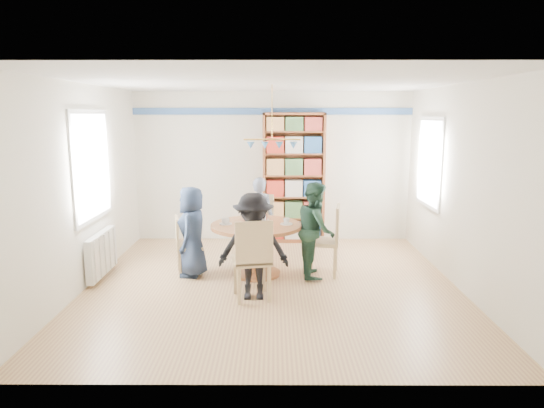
{
  "coord_description": "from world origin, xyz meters",
  "views": [
    {
      "loc": [
        0.03,
        -6.32,
        2.29
      ],
      "look_at": [
        0.0,
        0.4,
        1.05
      ],
      "focal_mm": 32.0,
      "sensor_mm": 36.0,
      "label": 1
    }
  ],
  "objects_px": {
    "person_left": "(192,232)",
    "bookshelf": "(294,179)",
    "dining_table": "(256,237)",
    "chair_right": "(329,237)",
    "person_far": "(260,217)",
    "person_right": "(316,229)",
    "chair_near": "(253,256)",
    "person_near": "(253,247)",
    "chair_far": "(259,222)",
    "radiator": "(102,254)",
    "chair_left": "(184,243)"
  },
  "relations": [
    {
      "from": "person_right",
      "to": "bookshelf",
      "type": "height_order",
      "value": "bookshelf"
    },
    {
      "from": "person_right",
      "to": "person_near",
      "type": "distance_m",
      "value": 1.23
    },
    {
      "from": "chair_right",
      "to": "chair_far",
      "type": "bearing_deg",
      "value": 134.25
    },
    {
      "from": "person_left",
      "to": "person_near",
      "type": "height_order",
      "value": "person_near"
    },
    {
      "from": "chair_left",
      "to": "person_near",
      "type": "height_order",
      "value": "person_near"
    },
    {
      "from": "dining_table",
      "to": "chair_right",
      "type": "bearing_deg",
      "value": 0.56
    },
    {
      "from": "chair_far",
      "to": "person_right",
      "type": "xyz_separation_m",
      "value": [
        0.83,
        -1.11,
        0.14
      ]
    },
    {
      "from": "person_left",
      "to": "person_right",
      "type": "relative_size",
      "value": 0.95
    },
    {
      "from": "dining_table",
      "to": "chair_right",
      "type": "height_order",
      "value": "chair_right"
    },
    {
      "from": "person_far",
      "to": "chair_near",
      "type": "bearing_deg",
      "value": 105.81
    },
    {
      "from": "chair_right",
      "to": "person_left",
      "type": "xyz_separation_m",
      "value": [
        -1.96,
        -0.05,
        0.09
      ]
    },
    {
      "from": "person_right",
      "to": "person_near",
      "type": "relative_size",
      "value": 1.01
    },
    {
      "from": "chair_right",
      "to": "person_far",
      "type": "height_order",
      "value": "person_far"
    },
    {
      "from": "chair_near",
      "to": "person_far",
      "type": "bearing_deg",
      "value": 89.15
    },
    {
      "from": "radiator",
      "to": "chair_far",
      "type": "height_order",
      "value": "chair_far"
    },
    {
      "from": "dining_table",
      "to": "chair_left",
      "type": "relative_size",
      "value": 1.53
    },
    {
      "from": "chair_far",
      "to": "dining_table",
      "type": "bearing_deg",
      "value": -90.87
    },
    {
      "from": "chair_far",
      "to": "person_right",
      "type": "height_order",
      "value": "person_right"
    },
    {
      "from": "radiator",
      "to": "chair_left",
      "type": "bearing_deg",
      "value": 8.32
    },
    {
      "from": "dining_table",
      "to": "radiator",
      "type": "bearing_deg",
      "value": -176.43
    },
    {
      "from": "person_right",
      "to": "person_near",
      "type": "xyz_separation_m",
      "value": [
        -0.85,
        -0.88,
        -0.01
      ]
    },
    {
      "from": "chair_left",
      "to": "person_right",
      "type": "bearing_deg",
      "value": -2.24
    },
    {
      "from": "chair_right",
      "to": "chair_far",
      "type": "distance_m",
      "value": 1.48
    },
    {
      "from": "radiator",
      "to": "bookshelf",
      "type": "bearing_deg",
      "value": 36.1
    },
    {
      "from": "chair_near",
      "to": "person_far",
      "type": "distance_m",
      "value": 1.94
    },
    {
      "from": "chair_far",
      "to": "person_far",
      "type": "bearing_deg",
      "value": -87.83
    },
    {
      "from": "person_left",
      "to": "bookshelf",
      "type": "distance_m",
      "value": 2.52
    },
    {
      "from": "person_right",
      "to": "person_far",
      "type": "distance_m",
      "value": 1.28
    },
    {
      "from": "radiator",
      "to": "person_far",
      "type": "bearing_deg",
      "value": 25.8
    },
    {
      "from": "bookshelf",
      "to": "dining_table",
      "type": "bearing_deg",
      "value": -107.78
    },
    {
      "from": "chair_left",
      "to": "person_right",
      "type": "relative_size",
      "value": 0.62
    },
    {
      "from": "bookshelf",
      "to": "chair_left",
      "type": "bearing_deg",
      "value": -131.4
    },
    {
      "from": "dining_table",
      "to": "person_right",
      "type": "height_order",
      "value": "person_right"
    },
    {
      "from": "radiator",
      "to": "person_right",
      "type": "relative_size",
      "value": 0.73
    },
    {
      "from": "chair_near",
      "to": "person_near",
      "type": "height_order",
      "value": "person_near"
    },
    {
      "from": "radiator",
      "to": "chair_near",
      "type": "relative_size",
      "value": 0.96
    },
    {
      "from": "radiator",
      "to": "person_near",
      "type": "bearing_deg",
      "value": -19.79
    },
    {
      "from": "chair_right",
      "to": "person_near",
      "type": "xyz_separation_m",
      "value": [
        -1.05,
        -0.93,
        0.11
      ]
    },
    {
      "from": "radiator",
      "to": "person_right",
      "type": "distance_m",
      "value": 3.06
    },
    {
      "from": "person_left",
      "to": "person_near",
      "type": "distance_m",
      "value": 1.27
    },
    {
      "from": "chair_left",
      "to": "person_right",
      "type": "xyz_separation_m",
      "value": [
        1.89,
        -0.07,
        0.22
      ]
    },
    {
      "from": "chair_left",
      "to": "dining_table",
      "type": "bearing_deg",
      "value": -1.73
    },
    {
      "from": "chair_far",
      "to": "bookshelf",
      "type": "relative_size",
      "value": 0.42
    },
    {
      "from": "chair_near",
      "to": "person_left",
      "type": "height_order",
      "value": "person_left"
    },
    {
      "from": "person_near",
      "to": "bookshelf",
      "type": "height_order",
      "value": "bookshelf"
    },
    {
      "from": "person_far",
      "to": "person_right",
      "type": "bearing_deg",
      "value": 147.06
    },
    {
      "from": "chair_left",
      "to": "bookshelf",
      "type": "relative_size",
      "value": 0.36
    },
    {
      "from": "dining_table",
      "to": "chair_right",
      "type": "relative_size",
      "value": 1.28
    },
    {
      "from": "dining_table",
      "to": "chair_left",
      "type": "height_order",
      "value": "chair_left"
    },
    {
      "from": "bookshelf",
      "to": "person_far",
      "type": "bearing_deg",
      "value": -121.19
    }
  ]
}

